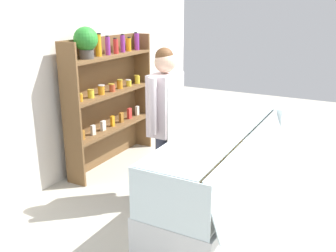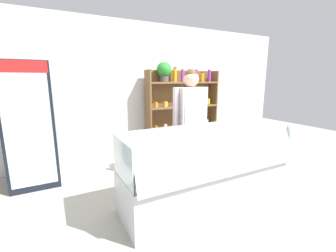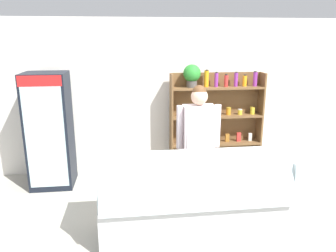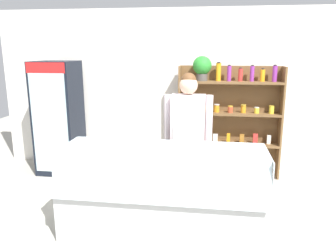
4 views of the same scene
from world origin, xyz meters
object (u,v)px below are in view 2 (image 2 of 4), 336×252
(drinks_fridge, at_px, (30,125))
(shelving_unit, at_px, (180,103))
(deli_display_case, at_px, (207,181))
(shop_clerk, at_px, (191,115))

(drinks_fridge, xyz_separation_m, shelving_unit, (2.74, 0.26, 0.18))
(drinks_fridge, xyz_separation_m, deli_display_case, (2.01, -1.70, -0.62))
(shelving_unit, relative_size, shop_clerk, 1.10)
(drinks_fridge, height_order, shop_clerk, drinks_fridge)
(shelving_unit, xyz_separation_m, deli_display_case, (-0.73, -1.96, -0.80))
(drinks_fridge, height_order, deli_display_case, drinks_fridge)
(shop_clerk, bearing_deg, drinks_fridge, 156.82)
(drinks_fridge, relative_size, deli_display_case, 0.83)
(deli_display_case, bearing_deg, shelving_unit, 69.52)
(drinks_fridge, height_order, shelving_unit, shelving_unit)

